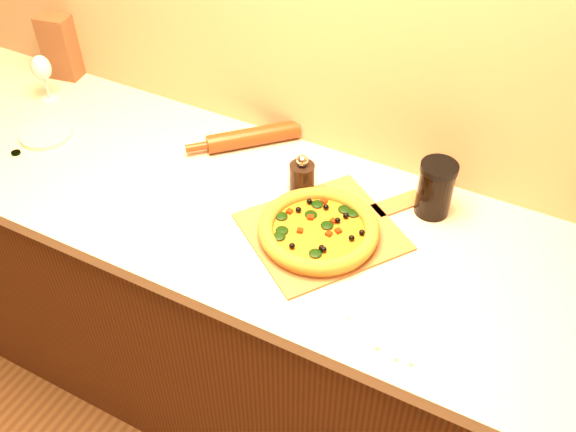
{
  "coord_description": "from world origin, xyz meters",
  "views": [
    {
      "loc": [
        0.6,
        0.35,
        2.03
      ],
      "look_at": [
        0.06,
        1.38,
        0.96
      ],
      "focal_mm": 40.0,
      "sensor_mm": 36.0,
      "label": 1
    }
  ],
  "objects_px": {
    "pizza_peel": "(327,230)",
    "dark_jar": "(435,188)",
    "pepper_grinder": "(302,178)",
    "side_plate": "(46,134)",
    "pizza": "(319,230)",
    "rolling_pin": "(253,137)",
    "wine_glass": "(41,69)"
  },
  "relations": [
    {
      "from": "rolling_pin",
      "to": "dark_jar",
      "type": "bearing_deg",
      "value": -3.95
    },
    {
      "from": "pepper_grinder",
      "to": "pizza",
      "type": "bearing_deg",
      "value": -49.34
    },
    {
      "from": "pepper_grinder",
      "to": "rolling_pin",
      "type": "relative_size",
      "value": 0.42
    },
    {
      "from": "pizza",
      "to": "wine_glass",
      "type": "height_order",
      "value": "wine_glass"
    },
    {
      "from": "pepper_grinder",
      "to": "wine_glass",
      "type": "bearing_deg",
      "value": 177.5
    },
    {
      "from": "dark_jar",
      "to": "pizza_peel",
      "type": "bearing_deg",
      "value": -137.12
    },
    {
      "from": "pizza_peel",
      "to": "dark_jar",
      "type": "relative_size",
      "value": 3.28
    },
    {
      "from": "pepper_grinder",
      "to": "rolling_pin",
      "type": "distance_m",
      "value": 0.26
    },
    {
      "from": "pepper_grinder",
      "to": "wine_glass",
      "type": "distance_m",
      "value": 0.94
    },
    {
      "from": "pizza_peel",
      "to": "side_plate",
      "type": "bearing_deg",
      "value": -143.5
    },
    {
      "from": "pizza",
      "to": "rolling_pin",
      "type": "distance_m",
      "value": 0.43
    },
    {
      "from": "pizza_peel",
      "to": "rolling_pin",
      "type": "distance_m",
      "value": 0.42
    },
    {
      "from": "pizza_peel",
      "to": "pepper_grinder",
      "type": "bearing_deg",
      "value": 175.75
    },
    {
      "from": "rolling_pin",
      "to": "dark_jar",
      "type": "relative_size",
      "value": 1.97
    },
    {
      "from": "pizza",
      "to": "dark_jar",
      "type": "distance_m",
      "value": 0.32
    },
    {
      "from": "pizza",
      "to": "pepper_grinder",
      "type": "bearing_deg",
      "value": 130.66
    },
    {
      "from": "dark_jar",
      "to": "side_plate",
      "type": "xyz_separation_m",
      "value": [
        -1.13,
        -0.21,
        -0.07
      ]
    },
    {
      "from": "pepper_grinder",
      "to": "dark_jar",
      "type": "height_order",
      "value": "dark_jar"
    },
    {
      "from": "wine_glass",
      "to": "dark_jar",
      "type": "bearing_deg",
      "value": 2.41
    },
    {
      "from": "pizza",
      "to": "side_plate",
      "type": "height_order",
      "value": "pizza"
    },
    {
      "from": "pepper_grinder",
      "to": "side_plate",
      "type": "xyz_separation_m",
      "value": [
        -0.8,
        -0.12,
        -0.04
      ]
    },
    {
      "from": "pepper_grinder",
      "to": "side_plate",
      "type": "bearing_deg",
      "value": -171.39
    },
    {
      "from": "dark_jar",
      "to": "rolling_pin",
      "type": "bearing_deg",
      "value": 176.05
    },
    {
      "from": "pizza_peel",
      "to": "dark_jar",
      "type": "height_order",
      "value": "dark_jar"
    },
    {
      "from": "pizza_peel",
      "to": "pepper_grinder",
      "type": "relative_size",
      "value": 3.94
    },
    {
      "from": "pizza",
      "to": "dark_jar",
      "type": "relative_size",
      "value": 1.97
    },
    {
      "from": "pizza_peel",
      "to": "pizza",
      "type": "height_order",
      "value": "pizza"
    },
    {
      "from": "pepper_grinder",
      "to": "wine_glass",
      "type": "relative_size",
      "value": 0.83
    },
    {
      "from": "wine_glass",
      "to": "side_plate",
      "type": "bearing_deg",
      "value": -49.55
    },
    {
      "from": "rolling_pin",
      "to": "dark_jar",
      "type": "xyz_separation_m",
      "value": [
        0.56,
        -0.04,
        0.05
      ]
    },
    {
      "from": "dark_jar",
      "to": "side_plate",
      "type": "height_order",
      "value": "dark_jar"
    },
    {
      "from": "pepper_grinder",
      "to": "side_plate",
      "type": "height_order",
      "value": "pepper_grinder"
    }
  ]
}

